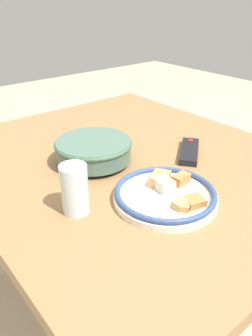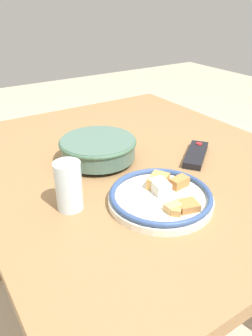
{
  "view_description": "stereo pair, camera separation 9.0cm",
  "coord_description": "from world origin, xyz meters",
  "views": [
    {
      "loc": [
        0.72,
        -0.6,
        1.2
      ],
      "look_at": [
        0.1,
        -0.1,
        0.77
      ],
      "focal_mm": 35.0,
      "sensor_mm": 36.0,
      "label": 1
    },
    {
      "loc": [
        0.77,
        -0.53,
        1.2
      ],
      "look_at": [
        0.1,
        -0.1,
        0.77
      ],
      "focal_mm": 35.0,
      "sensor_mm": 36.0,
      "label": 2
    }
  ],
  "objects": [
    {
      "name": "dining_table",
      "position": [
        0.0,
        0.0,
        0.64
      ],
      "size": [
        1.13,
        0.96,
        0.73
      ],
      "color": "olive",
      "rests_on": "ground_plane"
    },
    {
      "name": "drinking_glass",
      "position": [
        0.14,
        -0.28,
        0.79
      ],
      "size": [
        0.06,
        0.06,
        0.12
      ],
      "color": "silver",
      "rests_on": "dining_table"
    },
    {
      "name": "food_plate",
      "position": [
        0.24,
        -0.08,
        0.75
      ],
      "size": [
        0.26,
        0.26,
        0.05
      ],
      "color": "silver",
      "rests_on": "dining_table"
    },
    {
      "name": "tv_remote",
      "position": [
        0.11,
        0.16,
        0.74
      ],
      "size": [
        0.15,
        0.17,
        0.02
      ],
      "rotation": [
        0.0,
        0.0,
        0.66
      ],
      "color": "black",
      "rests_on": "dining_table"
    },
    {
      "name": "noodle_bowl",
      "position": [
        -0.04,
        -0.11,
        0.77
      ],
      "size": [
        0.24,
        0.24,
        0.07
      ],
      "color": "#4C6B5B",
      "rests_on": "dining_table"
    },
    {
      "name": "ground_plane",
      "position": [
        0.0,
        0.0,
        0.0
      ],
      "size": [
        8.0,
        8.0,
        0.0
      ],
      "primitive_type": "plane",
      "color": "#B7A88E"
    }
  ]
}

